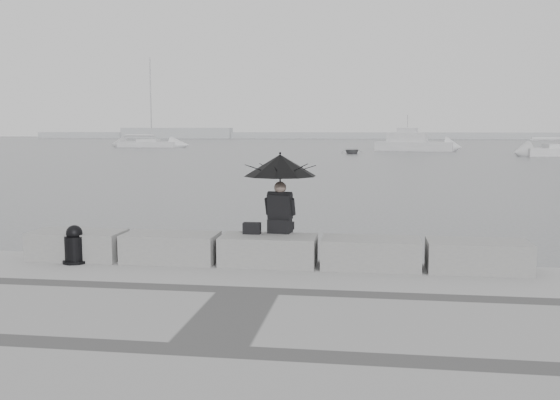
% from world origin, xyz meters
% --- Properties ---
extents(ground, '(360.00, 360.00, 0.00)m').
position_xyz_m(ground, '(0.00, 0.00, 0.00)').
color(ground, '#4E5053').
rests_on(ground, ground).
extents(stone_block_far_left, '(1.60, 0.80, 0.50)m').
position_xyz_m(stone_block_far_left, '(-3.40, -0.45, 0.75)').
color(stone_block_far_left, slate).
rests_on(stone_block_far_left, promenade).
extents(stone_block_left, '(1.60, 0.80, 0.50)m').
position_xyz_m(stone_block_left, '(-1.70, -0.45, 0.75)').
color(stone_block_left, slate).
rests_on(stone_block_left, promenade).
extents(stone_block_centre, '(1.60, 0.80, 0.50)m').
position_xyz_m(stone_block_centre, '(0.00, -0.45, 0.75)').
color(stone_block_centre, slate).
rests_on(stone_block_centre, promenade).
extents(stone_block_right, '(1.60, 0.80, 0.50)m').
position_xyz_m(stone_block_right, '(1.70, -0.45, 0.75)').
color(stone_block_right, slate).
rests_on(stone_block_right, promenade).
extents(stone_block_far_right, '(1.60, 0.80, 0.50)m').
position_xyz_m(stone_block_far_right, '(3.40, -0.45, 0.75)').
color(stone_block_far_right, slate).
rests_on(stone_block_far_right, promenade).
extents(seated_person, '(1.26, 1.26, 1.39)m').
position_xyz_m(seated_person, '(0.14, -0.07, 2.02)').
color(seated_person, black).
rests_on(seated_person, stone_block_centre).
extents(bag, '(0.30, 0.17, 0.19)m').
position_xyz_m(bag, '(-0.31, -0.28, 1.10)').
color(bag, black).
rests_on(bag, stone_block_centre).
extents(mooring_bollard, '(0.42, 0.42, 0.66)m').
position_xyz_m(mooring_bollard, '(-3.28, -0.80, 0.78)').
color(mooring_bollard, black).
rests_on(mooring_bollard, promenade).
extents(distant_landmass, '(180.00, 8.00, 2.80)m').
position_xyz_m(distant_landmass, '(-8.14, 154.51, 0.90)').
color(distant_landmass, '#A1A3A6').
rests_on(distant_landmass, ground).
extents(sailboat_left, '(8.99, 3.09, 12.90)m').
position_xyz_m(sailboat_left, '(-30.39, 76.73, 0.51)').
color(sailboat_left, silver).
rests_on(sailboat_left, ground).
extents(sailboat_right, '(6.85, 3.74, 12.90)m').
position_xyz_m(sailboat_right, '(20.02, 54.98, 0.54)').
color(sailboat_right, silver).
rests_on(sailboat_right, ground).
extents(motor_cruiser, '(9.71, 5.02, 4.50)m').
position_xyz_m(motor_cruiser, '(7.02, 67.51, 0.89)').
color(motor_cruiser, silver).
rests_on(motor_cruiser, ground).
extents(dinghy, '(3.47, 1.60, 0.58)m').
position_xyz_m(dinghy, '(-0.35, 58.07, 0.29)').
color(dinghy, gray).
rests_on(dinghy, ground).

